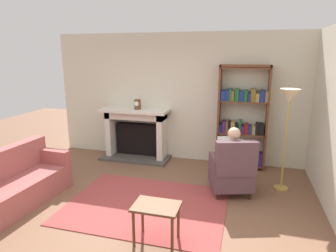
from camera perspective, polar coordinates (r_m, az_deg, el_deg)
name	(u,v)px	position (r m, az deg, el deg)	size (l,w,h in m)	color
ground	(139,215)	(4.42, -5.63, -16.98)	(14.00, 14.00, 0.00)	brown
back_wall	(180,98)	(6.30, 2.39, 5.55)	(5.60, 0.10, 2.70)	beige
side_wall_right	(333,117)	(5.02, 29.50, 1.61)	(0.10, 5.20, 2.70)	beige
area_rug	(146,205)	(4.66, -4.27, -15.12)	(2.40, 1.80, 0.01)	#9E3D3B
fireplace	(137,132)	(6.49, -6.12, -1.13)	(1.50, 0.64, 1.12)	#4C4742
mantel_clock	(138,104)	(6.24, -5.97, 4.22)	(0.14, 0.14, 0.21)	brown
bookshelf	(242,121)	(6.01, 14.33, 0.86)	(0.97, 0.32, 2.06)	brown
armchair_reading	(232,170)	(4.90, 12.45, -8.48)	(0.80, 0.79, 0.97)	#331E14
seated_reader	(231,157)	(4.94, 12.22, -5.85)	(0.47, 0.59, 1.14)	silver
sofa_floral	(15,184)	(5.14, -27.68, -10.01)	(0.81, 1.74, 0.85)	#A55551
side_table	(156,211)	(3.67, -2.29, -16.31)	(0.56, 0.39, 0.50)	brown
scattered_books	(163,204)	(4.62, -0.95, -15.04)	(0.48, 0.34, 0.03)	red
floor_lamp	(289,105)	(5.08, 22.55, 3.78)	(0.32, 0.32, 1.73)	#B7933F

